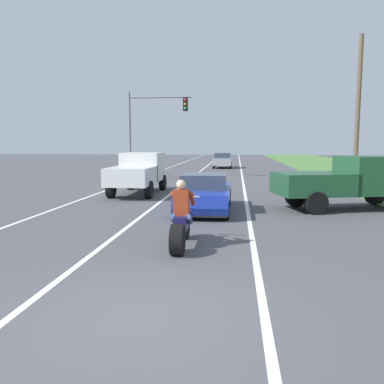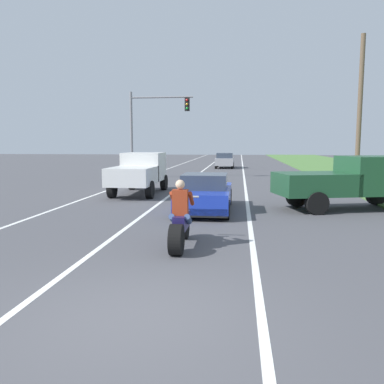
{
  "view_description": "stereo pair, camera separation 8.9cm",
  "coord_description": "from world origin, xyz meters",
  "px_view_note": "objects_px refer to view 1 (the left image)",
  "views": [
    {
      "loc": [
        1.37,
        -5.22,
        2.46
      ],
      "look_at": [
        0.05,
        6.51,
        1.0
      ],
      "focal_mm": 37.06,
      "sensor_mm": 36.0,
      "label": 1
    },
    {
      "loc": [
        1.46,
        -5.21,
        2.46
      ],
      "look_at": [
        0.05,
        6.51,
        1.0
      ],
      "focal_mm": 37.06,
      "sensor_mm": 36.0,
      "label": 2
    }
  ],
  "objects_px": {
    "pickup_truck_right_shoulder_dark_green": "(347,180)",
    "distant_car_far_ahead": "(223,160)",
    "construction_barrel_nearest": "(313,195)",
    "traffic_light_mast_near": "(148,121)",
    "motorcycle_with_rider": "(181,223)",
    "pickup_truck_left_lane_white": "(138,171)",
    "sports_car_blue": "(205,194)"
  },
  "relations": [
    {
      "from": "motorcycle_with_rider",
      "to": "construction_barrel_nearest",
      "type": "relative_size",
      "value": 2.21
    },
    {
      "from": "traffic_light_mast_near",
      "to": "construction_barrel_nearest",
      "type": "height_order",
      "value": "traffic_light_mast_near"
    },
    {
      "from": "pickup_truck_left_lane_white",
      "to": "construction_barrel_nearest",
      "type": "distance_m",
      "value": 8.42
    },
    {
      "from": "distant_car_far_ahead",
      "to": "construction_barrel_nearest",
      "type": "bearing_deg",
      "value": -80.04
    },
    {
      "from": "pickup_truck_left_lane_white",
      "to": "distant_car_far_ahead",
      "type": "xyz_separation_m",
      "value": [
        3.36,
        20.86,
        -0.33
      ]
    },
    {
      "from": "construction_barrel_nearest",
      "to": "distant_car_far_ahead",
      "type": "xyz_separation_m",
      "value": [
        -4.28,
        24.36,
        0.27
      ]
    },
    {
      "from": "pickup_truck_right_shoulder_dark_green",
      "to": "pickup_truck_left_lane_white",
      "type": "bearing_deg",
      "value": 157.88
    },
    {
      "from": "pickup_truck_left_lane_white",
      "to": "traffic_light_mast_near",
      "type": "xyz_separation_m",
      "value": [
        -1.4,
        8.62,
        2.88
      ]
    },
    {
      "from": "distant_car_far_ahead",
      "to": "motorcycle_with_rider",
      "type": "bearing_deg",
      "value": -89.79
    },
    {
      "from": "sports_car_blue",
      "to": "motorcycle_with_rider",
      "type": "bearing_deg",
      "value": -91.5
    },
    {
      "from": "pickup_truck_left_lane_white",
      "to": "distant_car_far_ahead",
      "type": "relative_size",
      "value": 1.2
    },
    {
      "from": "sports_car_blue",
      "to": "traffic_light_mast_near",
      "type": "xyz_separation_m",
      "value": [
        -5.0,
        13.22,
        3.36
      ]
    },
    {
      "from": "sports_car_blue",
      "to": "distant_car_far_ahead",
      "type": "distance_m",
      "value": 25.45
    },
    {
      "from": "distant_car_far_ahead",
      "to": "pickup_truck_left_lane_white",
      "type": "bearing_deg",
      "value": -99.15
    },
    {
      "from": "construction_barrel_nearest",
      "to": "sports_car_blue",
      "type": "bearing_deg",
      "value": -164.8
    },
    {
      "from": "distant_car_far_ahead",
      "to": "traffic_light_mast_near",
      "type": "bearing_deg",
      "value": -111.24
    },
    {
      "from": "pickup_truck_right_shoulder_dark_green",
      "to": "sports_car_blue",
      "type": "bearing_deg",
      "value": -169.15
    },
    {
      "from": "motorcycle_with_rider",
      "to": "traffic_light_mast_near",
      "type": "relative_size",
      "value": 0.37
    },
    {
      "from": "pickup_truck_left_lane_white",
      "to": "construction_barrel_nearest",
      "type": "relative_size",
      "value": 4.8
    },
    {
      "from": "motorcycle_with_rider",
      "to": "construction_barrel_nearest",
      "type": "height_order",
      "value": "motorcycle_with_rider"
    },
    {
      "from": "pickup_truck_left_lane_white",
      "to": "pickup_truck_right_shoulder_dark_green",
      "type": "height_order",
      "value": "same"
    },
    {
      "from": "motorcycle_with_rider",
      "to": "sports_car_blue",
      "type": "bearing_deg",
      "value": 88.5
    },
    {
      "from": "pickup_truck_right_shoulder_dark_green",
      "to": "distant_car_far_ahead",
      "type": "bearing_deg",
      "value": 102.63
    },
    {
      "from": "motorcycle_with_rider",
      "to": "pickup_truck_right_shoulder_dark_green",
      "type": "xyz_separation_m",
      "value": [
        5.37,
        6.18,
        0.51
      ]
    },
    {
      "from": "construction_barrel_nearest",
      "to": "distant_car_far_ahead",
      "type": "distance_m",
      "value": 24.73
    },
    {
      "from": "pickup_truck_right_shoulder_dark_green",
      "to": "distant_car_far_ahead",
      "type": "distance_m",
      "value": 25.06
    },
    {
      "from": "sports_car_blue",
      "to": "construction_barrel_nearest",
      "type": "relative_size",
      "value": 4.3
    },
    {
      "from": "pickup_truck_left_lane_white",
      "to": "traffic_light_mast_near",
      "type": "height_order",
      "value": "traffic_light_mast_near"
    },
    {
      "from": "traffic_light_mast_near",
      "to": "pickup_truck_left_lane_white",
      "type": "bearing_deg",
      "value": -80.8
    },
    {
      "from": "pickup_truck_right_shoulder_dark_green",
      "to": "distant_car_far_ahead",
      "type": "xyz_separation_m",
      "value": [
        -5.48,
        24.45,
        -0.33
      ]
    },
    {
      "from": "traffic_light_mast_near",
      "to": "construction_barrel_nearest",
      "type": "distance_m",
      "value": 15.51
    },
    {
      "from": "pickup_truck_left_lane_white",
      "to": "construction_barrel_nearest",
      "type": "height_order",
      "value": "pickup_truck_left_lane_white"
    }
  ]
}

